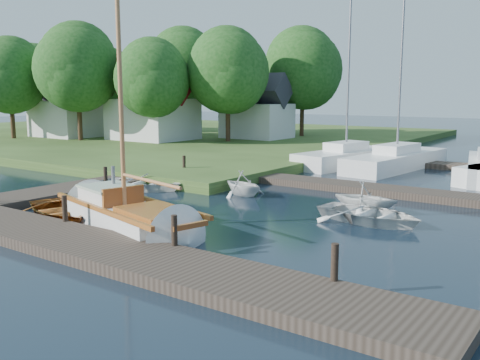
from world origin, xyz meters
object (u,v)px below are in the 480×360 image
Objects in this scene: marina_boat_1 at (397,159)px; house_b at (69,110)px; tender_b at (243,182)px; tree_7 at (303,69)px; tree_4 at (184,68)px; sailboat at (131,219)px; tender_a at (142,181)px; marina_boat_0 at (346,156)px; mooring_post_1 at (65,208)px; tree_5 at (107,80)px; tree_3 at (228,71)px; tree_0 at (10,76)px; tree_2 at (152,78)px; house_a at (153,108)px; mooring_post_5 at (184,164)px; mooring_post_3 at (335,262)px; house_c at (257,113)px; tree_1 at (78,68)px; tree_6 at (33,77)px; tender_d at (365,195)px; mooring_post_2 at (174,230)px; tender_c at (369,211)px; dinghy at (60,207)px; mooring_post_4 at (106,176)px.

marina_boat_1 is 1.75× the size of house_b.
tree_7 is (-10.09, 23.18, 5.64)m from tender_b.
sailboat is at bearing -51.50° from tree_4.
tender_a is 12.90m from marina_boat_0.
tree_5 is (-27.00, 25.05, 4.72)m from mooring_post_1.
tree_3 is at bearing 16.13° from house_b.
house_b is 0.70× the size of tree_0.
tender_a is 14.44m from marina_boat_1.
house_a is at bearing 135.75° from tree_2.
tree_0 is 14.45m from tree_4.
house_b is (-21.00, 9.00, 2.07)m from mooring_post_5.
mooring_post_3 is at bearing -119.02° from tender_b.
mooring_post_5 is 18.48m from house_c.
marina_boat_0 is (4.03, 12.25, 0.20)m from tender_a.
tree_6 is at bearing 161.57° from tree_1.
tender_a is at bearing 152.52° from mooring_post_3.
tree_2 is (6.00, 2.00, -0.84)m from tree_1.
tender_d is 28.44m from tree_7.
mooring_post_2 is 0.10× the size of tree_5.
house_c is (-12.50, 25.72, 2.24)m from sailboat.
marina_boat_1 is 37.01m from tree_6.
tree_6 is at bearing 147.47° from mooring_post_1.
tender_b is 0.41× the size of house_c.
marina_boat_1 is at bearing 13.22° from tender_d.
tree_3 is (6.00, 2.05, 2.85)m from house_a.
tender_d is at bearing -27.62° from tree_2.
mooring_post_5 is at bearing -23.20° from house_b.
tender_a is 1.60× the size of tender_d.
house_a is at bearing 69.91° from tender_b.
tree_4 is (-26.15, 20.59, 6.00)m from tender_c.
tender_c is 1.54× the size of tender_d.
mooring_post_1 is 31.28m from tree_0.
mooring_post_2 is 0.09× the size of tree_1.
tree_0 is at bearing 154.46° from mooring_post_2.
mooring_post_2 is at bearing -38.49° from tree_5.
mooring_post_2 is 0.14× the size of house_b.
marina_boat_1 is at bearing 0.11° from tree_2.
dinghy is 0.40× the size of tree_1.
mooring_post_3 is 0.08× the size of tree_4.
tree_7 reaches higher than tender_a.
mooring_post_3 is at bearing -21.04° from mooring_post_4.
sailboat is at bearing -64.08° from house_c.
tree_4 reaches higher than mooring_post_5.
house_b is (-23.39, 18.03, 2.39)m from dinghy.
marina_boat_0 reaches higher than house_a.
sailboat is at bearing -166.80° from marina_boat_0.
mooring_post_4 is 0.09× the size of tree_3.
marina_boat_1 is (7.61, 9.08, -0.14)m from mooring_post_5.
tree_5 is at bearing 108.28° from house_b.
tree_7 is at bearing 39.40° from tender_b.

